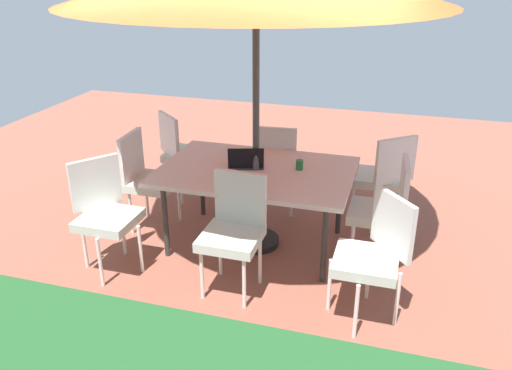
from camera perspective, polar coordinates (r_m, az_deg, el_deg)
ground_plane at (r=5.05m, az=-0.00°, el=-6.49°), size 10.00×10.00×0.02m
dining_table at (r=4.72m, az=-0.00°, el=1.13°), size 1.74×1.17×0.77m
chair_west at (r=4.62m, az=13.80°, el=-2.36°), size 0.48×0.47×0.98m
chair_northwest at (r=3.93m, az=12.72°, el=-7.21°), size 0.59×0.58×0.98m
chair_southeast at (r=5.86m, az=-8.04°, el=3.77°), size 0.58×0.59×0.98m
chair_southwest at (r=5.30m, az=13.85°, el=1.10°), size 0.58×0.58×0.98m
chair_east at (r=5.22m, az=-11.83°, el=0.95°), size 0.47×0.46×0.98m
chair_northeast at (r=4.61m, az=-16.18°, el=-2.69°), size 0.58×0.58×0.98m
chair_north at (r=4.16m, az=-2.44°, el=-4.70°), size 0.46×0.47×0.98m
chair_south at (r=5.46m, az=2.29°, el=2.47°), size 0.47×0.48×0.98m
laptop at (r=4.73m, az=-1.11°, el=2.47°), size 0.38×0.33×0.21m
cup at (r=4.70m, az=4.78°, el=2.21°), size 0.07×0.07×0.09m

